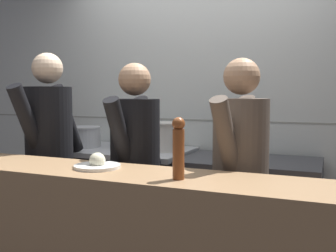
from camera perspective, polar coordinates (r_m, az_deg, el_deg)
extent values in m
cube|color=silver|center=(3.49, 4.88, 3.36)|extent=(8.00, 0.06, 2.60)
cube|color=gray|center=(3.47, 4.70, 0.86)|extent=(8.00, 0.00, 0.01)
cube|color=#232326|center=(3.49, -6.56, -11.04)|extent=(1.13, 0.70, 0.87)
cube|color=#B7BABF|center=(3.39, -6.63, -3.59)|extent=(1.15, 0.71, 0.04)
cube|color=#B7BABF|center=(3.19, -9.59, -11.34)|extent=(1.01, 0.03, 0.10)
cube|color=#38383D|center=(3.11, 11.75, -12.88)|extent=(1.01, 0.65, 0.89)
cylinder|color=#B7BABF|center=(3.54, -12.11, -1.53)|extent=(0.29, 0.29, 0.18)
cylinder|color=#B7BABF|center=(3.53, -12.13, -0.19)|extent=(0.31, 0.31, 0.01)
cylinder|color=beige|center=(3.39, -5.90, -1.52)|extent=(0.28, 0.28, 0.20)
cylinder|color=beige|center=(3.38, -5.92, 0.08)|extent=(0.30, 0.30, 0.01)
cylinder|color=beige|center=(3.23, -0.57, -1.54)|extent=(0.28, 0.28, 0.23)
cylinder|color=beige|center=(3.22, -0.57, 0.42)|extent=(0.30, 0.30, 0.01)
cone|color=#B7BABF|center=(3.08, 12.03, -3.67)|extent=(0.26, 0.26, 0.09)
cylinder|color=white|center=(2.19, -10.21, -5.79)|extent=(0.25, 0.25, 0.02)
sphere|color=beige|center=(2.18, -10.23, -4.96)|extent=(0.09, 0.09, 0.09)
cylinder|color=brown|center=(1.86, 1.53, -4.12)|extent=(0.06, 0.06, 0.24)
sphere|color=brown|center=(1.84, 1.54, 0.35)|extent=(0.06, 0.06, 0.06)
cube|color=black|center=(3.15, -16.56, -13.83)|extent=(0.30, 0.20, 0.78)
cylinder|color=black|center=(3.00, -16.88, -0.73)|extent=(0.35, 0.35, 0.65)
sphere|color=beige|center=(2.99, -17.10, 8.02)|extent=(0.22, 0.22, 0.22)
cylinder|color=black|center=(3.14, -14.46, 0.96)|extent=(0.12, 0.33, 0.54)
cylinder|color=black|center=(2.85, -19.64, 0.45)|extent=(0.12, 0.33, 0.54)
cube|color=black|center=(2.73, -4.69, -17.11)|extent=(0.27, 0.18, 0.74)
cylinder|color=black|center=(2.55, -4.79, -2.93)|extent=(0.32, 0.32, 0.61)
sphere|color=tan|center=(2.53, -4.86, 6.77)|extent=(0.21, 0.21, 0.21)
cylinder|color=black|center=(2.72, -2.97, -0.93)|extent=(0.10, 0.31, 0.51)
cylinder|color=black|center=(2.38, -6.90, -1.77)|extent=(0.10, 0.31, 0.51)
cylinder|color=brown|center=(2.31, 10.48, -3.68)|extent=(0.37, 0.37, 0.61)
sphere|color=tan|center=(2.29, 10.64, 7.09)|extent=(0.21, 0.21, 0.21)
cylinder|color=brown|center=(2.48, 12.20, -1.47)|extent=(0.15, 0.32, 0.51)
cylinder|color=brown|center=(2.13, 8.53, -2.43)|extent=(0.15, 0.32, 0.51)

